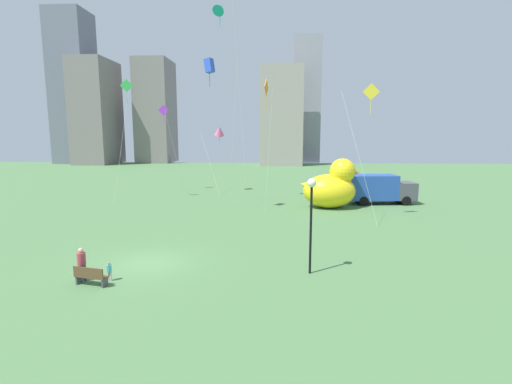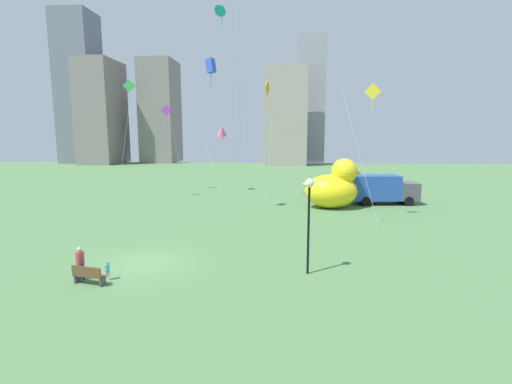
# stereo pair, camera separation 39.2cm
# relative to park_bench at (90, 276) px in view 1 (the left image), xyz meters

# --- Properties ---
(ground_plane) EXTENTS (140.00, 140.00, 0.00)m
(ground_plane) POSITION_rel_park_bench_xyz_m (1.59, 3.02, -0.47)
(ground_plane) COLOR #4E7947
(park_bench) EXTENTS (1.61, 0.78, 0.90)m
(park_bench) POSITION_rel_park_bench_xyz_m (0.00, 0.00, 0.00)
(park_bench) COLOR brown
(park_bench) RESTS_ON ground
(person_adult) EXTENTS (0.39, 0.39, 1.60)m
(person_adult) POSITION_rel_park_bench_xyz_m (-0.66, 0.56, 0.41)
(person_adult) COLOR #38476B
(person_adult) RESTS_ON ground
(person_child) EXTENTS (0.22, 0.22, 0.92)m
(person_child) POSITION_rel_park_bench_xyz_m (0.62, 0.60, 0.04)
(person_child) COLOR silver
(person_child) RESTS_ON ground
(giant_inflatable_duck) EXTENTS (5.57, 3.58, 4.62)m
(giant_inflatable_duck) POSITION_rel_park_bench_xyz_m (13.59, 18.97, 1.49)
(giant_inflatable_duck) COLOR yellow
(giant_inflatable_duck) RESTS_ON ground
(lamppost) EXTENTS (0.44, 0.44, 4.75)m
(lamppost) POSITION_rel_park_bench_xyz_m (10.12, 2.07, 3.06)
(lamppost) COLOR black
(lamppost) RESTS_ON ground
(box_truck) EXTENTS (6.76, 2.87, 2.85)m
(box_truck) POSITION_rel_park_bench_xyz_m (18.56, 21.33, 0.98)
(box_truck) COLOR #264CA5
(box_truck) RESTS_ON ground
(city_skyline) EXTENTS (61.43, 18.15, 34.27)m
(city_skyline) POSITION_rel_park_bench_xyz_m (-17.60, 72.20, 12.97)
(city_skyline) COLOR slate
(city_skyline) RESTS_ON ground
(kite_green) EXTENTS (2.34, 2.16, 12.20)m
(kite_green) POSITION_rel_park_bench_xyz_m (-6.48, 21.77, 10.56)
(kite_green) COLOR silver
(kite_green) RESTS_ON ground
(kite_yellow) EXTENTS (2.97, 2.41, 10.65)m
(kite_yellow) POSITION_rel_park_bench_xyz_m (15.55, 13.88, 9.12)
(kite_yellow) COLOR silver
(kite_yellow) RESTS_ON ground
(kite_teal) EXTENTS (3.12, 3.81, 19.15)m
(kite_teal) POSITION_rel_park_bench_xyz_m (3.14, 20.89, 17.84)
(kite_teal) COLOR silver
(kite_teal) RESTS_ON ground
(kite_purple) EXTENTS (2.61, 2.68, 10.18)m
(kite_purple) POSITION_rel_park_bench_xyz_m (-4.59, 28.16, 8.69)
(kite_purple) COLOR silver
(kite_purple) RESTS_ON ground
(kite_blue) EXTENTS (2.90, 3.61, 12.98)m
(kite_blue) POSITION_rel_park_bench_xyz_m (2.91, 15.99, 11.82)
(kite_blue) COLOR silver
(kite_blue) RESTS_ON ground
(kite_pink) EXTENTS (2.97, 3.12, 7.95)m
(kite_pink) POSITION_rel_park_bench_xyz_m (1.88, 27.90, 6.71)
(kite_pink) COLOR silver
(kite_pink) RESTS_ON ground
(kite_orange) EXTENTS (0.67, 1.26, 11.25)m
(kite_orange) POSITION_rel_park_bench_xyz_m (7.60, 15.85, 9.69)
(kite_orange) COLOR silver
(kite_orange) RESTS_ON ground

